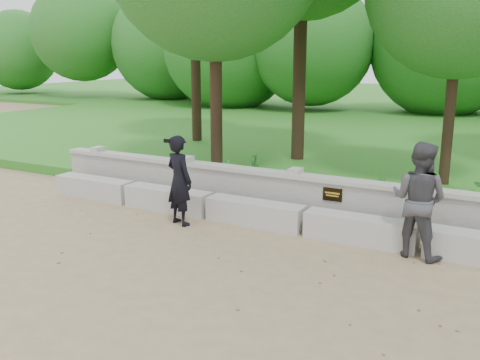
# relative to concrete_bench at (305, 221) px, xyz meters

# --- Properties ---
(ground) EXTENTS (80.00, 80.00, 0.00)m
(ground) POSITION_rel_concrete_bench_xyz_m (-0.00, -1.90, -0.22)
(ground) COLOR #9D8360
(ground) RESTS_ON ground
(lawn) EXTENTS (40.00, 22.00, 0.25)m
(lawn) POSITION_rel_concrete_bench_xyz_m (-0.00, 12.10, -0.10)
(lawn) COLOR #276D1C
(lawn) RESTS_ON ground
(concrete_bench) EXTENTS (11.90, 0.45, 0.45)m
(concrete_bench) POSITION_rel_concrete_bench_xyz_m (0.00, 0.00, 0.00)
(concrete_bench) COLOR beige
(concrete_bench) RESTS_ON ground
(parapet_wall) EXTENTS (12.50, 0.35, 0.90)m
(parapet_wall) POSITION_rel_concrete_bench_xyz_m (0.00, 0.70, 0.24)
(parapet_wall) COLOR #B8B5AE
(parapet_wall) RESTS_ON ground
(man_main) EXTENTS (0.71, 0.65, 1.69)m
(man_main) POSITION_rel_concrete_bench_xyz_m (-2.25, -0.63, 0.62)
(man_main) COLOR black
(man_main) RESTS_ON ground
(visitor_left) EXTENTS (1.02, 0.88, 1.83)m
(visitor_left) POSITION_rel_concrete_bench_xyz_m (1.94, -0.17, 0.69)
(visitor_left) COLOR #414146
(visitor_left) RESTS_ON ground
(shrub_a) EXTENTS (0.40, 0.36, 0.62)m
(shrub_a) POSITION_rel_concrete_bench_xyz_m (-2.38, 1.40, 0.34)
(shrub_a) COLOR #277328
(shrub_a) RESTS_ON lawn
(shrub_b) EXTENTS (0.36, 0.39, 0.58)m
(shrub_b) POSITION_rel_concrete_bench_xyz_m (0.92, 1.42, 0.31)
(shrub_b) COLOR #277328
(shrub_b) RESTS_ON lawn
(shrub_d) EXTENTS (0.45, 0.47, 0.66)m
(shrub_d) POSITION_rel_concrete_bench_xyz_m (-2.25, 2.44, 0.35)
(shrub_d) COLOR #277328
(shrub_d) RESTS_ON lawn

